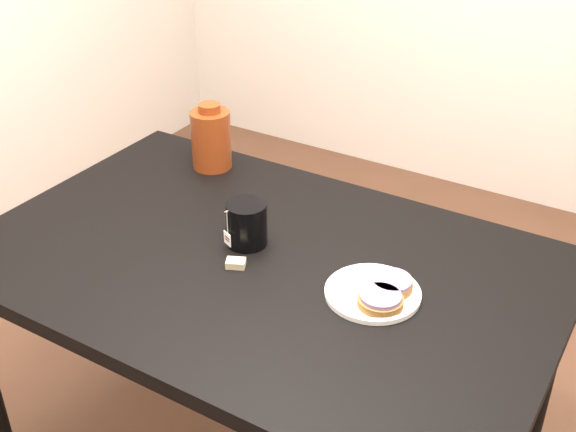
% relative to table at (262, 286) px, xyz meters
% --- Properties ---
extents(table, '(1.40, 0.90, 0.75)m').
position_rel_table_xyz_m(table, '(0.00, 0.00, 0.00)').
color(table, black).
rests_on(table, ground_plane).
extents(plate, '(0.21, 0.21, 0.02)m').
position_rel_table_xyz_m(plate, '(0.29, 0.00, 0.09)').
color(plate, white).
rests_on(plate, table).
extents(bagel_back, '(0.12, 0.12, 0.03)m').
position_rel_table_xyz_m(bagel_back, '(0.33, 0.03, 0.11)').
color(bagel_back, brown).
rests_on(bagel_back, plate).
extents(bagel_front, '(0.13, 0.13, 0.03)m').
position_rel_table_xyz_m(bagel_front, '(0.33, -0.03, 0.11)').
color(bagel_front, brown).
rests_on(bagel_front, plate).
extents(mug, '(0.16, 0.13, 0.11)m').
position_rel_table_xyz_m(mug, '(-0.07, 0.04, 0.14)').
color(mug, black).
rests_on(mug, table).
extents(teabag_pouch, '(0.05, 0.05, 0.02)m').
position_rel_table_xyz_m(teabag_pouch, '(-0.03, -0.06, 0.09)').
color(teabag_pouch, '#C6B793').
rests_on(teabag_pouch, table).
extents(bagel_package, '(0.12, 0.12, 0.20)m').
position_rel_table_xyz_m(bagel_package, '(-0.39, 0.33, 0.17)').
color(bagel_package, '#551C0B').
rests_on(bagel_package, table).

